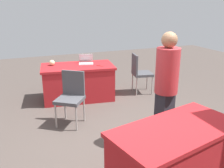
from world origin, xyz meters
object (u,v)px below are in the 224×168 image
at_px(table_back_left, 175,157).
at_px(chair_near_front, 140,71).
at_px(scissors_red, 100,66).
at_px(person_presenter, 166,84).
at_px(chair_tucked_left, 71,95).
at_px(table_foreground, 78,82).
at_px(yarn_ball, 52,63).
at_px(laptop_silver, 86,62).

relative_size(table_back_left, chair_near_front, 1.75).
bearing_deg(scissors_red, person_presenter, -18.33).
xyz_separation_m(chair_tucked_left, person_presenter, (-1.17, 1.19, 0.42)).
height_order(person_presenter, scissors_red, person_presenter).
height_order(table_foreground, person_presenter, person_presenter).
height_order(chair_near_front, yarn_ball, chair_near_front).
distance_m(table_foreground, chair_tucked_left, 1.24).
bearing_deg(yarn_ball, person_presenter, 116.33).
bearing_deg(chair_tucked_left, table_foreground, -73.89).
xyz_separation_m(table_back_left, chair_tucked_left, (0.74, -2.07, 0.16)).
bearing_deg(table_foreground, table_back_left, 95.73).
bearing_deg(laptop_silver, chair_near_front, -176.63).
bearing_deg(person_presenter, scissors_red, -104.00).
relative_size(chair_tucked_left, scissors_red, 5.31).
bearing_deg(table_foreground, chair_tucked_left, 70.04).
height_order(chair_tucked_left, yarn_ball, chair_tucked_left).
distance_m(laptop_silver, scissors_red, 0.39).
distance_m(table_foreground, person_presenter, 2.53).
distance_m(chair_tucked_left, yarn_ball, 1.40).
height_order(table_back_left, yarn_ball, yarn_ball).
bearing_deg(yarn_ball, laptop_silver, 171.90).
xyz_separation_m(laptop_silver, scissors_red, (-0.23, 0.32, -0.04)).
height_order(chair_tucked_left, laptop_silver, laptop_silver).
bearing_deg(scissors_red, chair_tucked_left, -68.98).
bearing_deg(chair_tucked_left, chair_near_front, -116.40).
relative_size(chair_near_front, laptop_silver, 2.47).
relative_size(person_presenter, yarn_ball, 14.10).
bearing_deg(person_presenter, table_foreground, -94.17).
bearing_deg(chair_tucked_left, yarn_ball, -49.71).
relative_size(table_back_left, yarn_ball, 13.61).
height_order(table_back_left, chair_near_front, chair_near_front).
height_order(yarn_ball, scissors_red, yarn_ball).
xyz_separation_m(chair_tucked_left, scissors_red, (-0.87, -0.94, 0.23)).
xyz_separation_m(table_foreground, chair_tucked_left, (0.42, 1.16, 0.16)).
relative_size(table_foreground, chair_tucked_left, 1.77).
distance_m(table_back_left, chair_tucked_left, 2.21).
bearing_deg(table_foreground, chair_near_front, 173.26).
xyz_separation_m(chair_near_front, person_presenter, (0.72, 2.18, 0.42)).
relative_size(chair_near_front, person_presenter, 0.55).
bearing_deg(table_back_left, scissors_red, -92.46).
bearing_deg(chair_near_front, yarn_ball, -89.73).
relative_size(table_back_left, chair_tucked_left, 1.75).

